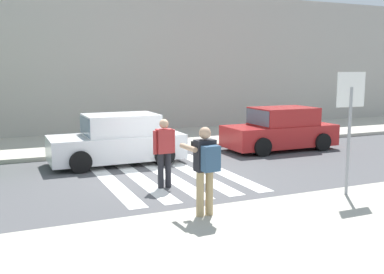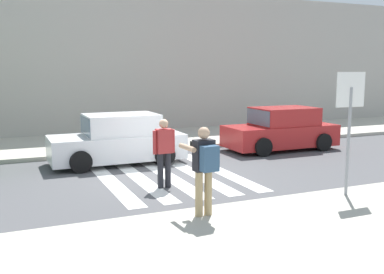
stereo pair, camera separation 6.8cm
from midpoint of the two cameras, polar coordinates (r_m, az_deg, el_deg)
ground_plane at (r=12.41m, az=-3.08°, el=-5.07°), size 120.00×120.00×0.00m
sidewalk_near at (r=7.22m, az=15.32°, el=-15.13°), size 60.00×6.00×0.14m
sidewalk_far at (r=18.02m, az=-9.87°, el=-0.62°), size 60.00×4.80×0.14m
building_facade_far at (r=22.09m, az=-12.90°, el=9.19°), size 56.00×4.00×6.44m
crosswalk_stripe_0 at (r=12.14m, az=-10.53°, el=-5.49°), size 0.44×5.20×0.01m
crosswalk_stripe_1 at (r=12.34m, az=-6.90°, el=-5.18°), size 0.44×5.20×0.01m
crosswalk_stripe_2 at (r=12.59m, az=-3.40°, el=-4.85°), size 0.44×5.20×0.01m
crosswalk_stripe_3 at (r=12.88m, az=-0.06°, el=-4.52°), size 0.44×5.20×0.01m
crosswalk_stripe_4 at (r=13.22m, az=3.13°, el=-4.19°), size 0.44×5.20×0.01m
stop_sign at (r=10.43m, az=19.27°, el=3.74°), size 0.76×0.08×2.74m
photographer_with_backpack at (r=8.52m, az=1.49°, el=-3.39°), size 0.61×0.86×1.72m
pedestrian_crossing at (r=11.11m, az=-3.73°, el=-1.56°), size 0.58×0.25×1.72m
parked_car_white at (r=14.18m, az=-9.54°, el=-0.45°), size 4.10×1.92×1.55m
parked_car_red at (r=16.72m, az=11.06°, el=0.89°), size 4.10×1.92×1.55m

